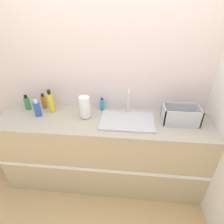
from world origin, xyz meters
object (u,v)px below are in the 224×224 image
(bottle_blue, at_px, (37,109))
(bottle_green, at_px, (27,103))
(bottle_yellow, at_px, (51,102))
(dish_rack, at_px, (180,116))
(paper_towel_roll, at_px, (85,107))
(sink, at_px, (127,120))
(soap_dispenser, at_px, (102,104))
(bottle_amber, at_px, (44,102))

(bottle_blue, relative_size, bottle_green, 1.08)
(bottle_yellow, xyz_separation_m, bottle_blue, (-0.12, -0.10, -0.03))
(dish_rack, distance_m, bottle_green, 1.75)
(paper_towel_roll, relative_size, bottle_yellow, 0.90)
(dish_rack, relative_size, bottle_yellow, 1.34)
(sink, distance_m, bottle_yellow, 0.90)
(sink, distance_m, dish_rack, 0.56)
(paper_towel_roll, distance_m, bottle_green, 0.74)
(sink, bearing_deg, bottle_yellow, 172.25)
(bottle_yellow, bearing_deg, soap_dispenser, 10.11)
(sink, bearing_deg, soap_dispenser, 143.79)
(paper_towel_roll, relative_size, bottle_blue, 1.25)
(paper_towel_roll, relative_size, dish_rack, 0.67)
(dish_rack, bearing_deg, paper_towel_roll, -179.94)
(sink, height_order, dish_rack, sink)
(sink, relative_size, soap_dispenser, 3.64)
(bottle_blue, height_order, bottle_green, bottle_blue)
(bottle_yellow, distance_m, bottle_green, 0.31)
(sink, distance_m, paper_towel_roll, 0.48)
(paper_towel_roll, height_order, bottle_blue, paper_towel_roll)
(soap_dispenser, bearing_deg, bottle_amber, -177.50)
(dish_rack, bearing_deg, bottle_blue, -179.22)
(bottle_blue, bearing_deg, dish_rack, 0.78)
(paper_towel_roll, xyz_separation_m, bottle_blue, (-0.54, -0.02, -0.04))
(dish_rack, height_order, bottle_yellow, bottle_yellow)
(sink, height_order, soap_dispenser, sink)
(bottle_yellow, distance_m, soap_dispenser, 0.59)
(paper_towel_roll, xyz_separation_m, soap_dispenser, (0.16, 0.19, -0.06))
(paper_towel_roll, distance_m, bottle_amber, 0.57)
(soap_dispenser, bearing_deg, sink, -36.21)
(paper_towel_roll, xyz_separation_m, bottle_green, (-0.73, 0.11, -0.05))
(sink, bearing_deg, bottle_green, 172.92)
(paper_towel_roll, relative_size, bottle_amber, 1.29)
(dish_rack, bearing_deg, bottle_amber, 174.36)
(sink, height_order, bottle_amber, sink)
(bottle_blue, height_order, bottle_amber, bottle_blue)
(sink, bearing_deg, paper_towel_roll, 175.38)
(sink, relative_size, bottle_green, 3.14)
(bottle_green, bearing_deg, soap_dispenser, 4.85)
(bottle_amber, bearing_deg, sink, -10.84)
(sink, distance_m, soap_dispenser, 0.38)
(dish_rack, distance_m, soap_dispenser, 0.88)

